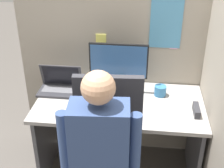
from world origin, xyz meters
TOP-DOWN VIEW (x-y plane):
  - cubicle_panel_back at (0.00, 0.72)m, footprint 1.82×0.05m
  - cubicle_panel_right at (0.68, 0.28)m, footprint 0.04×1.33m
  - desk at (0.00, 0.35)m, footprint 1.32×0.69m
  - paper_box at (-0.03, 0.51)m, footprint 0.34×0.22m
  - monitor at (-0.03, 0.51)m, footprint 0.47×0.21m
  - laptop at (-0.51, 0.46)m, footprint 0.35×0.21m
  - mouse at (-0.24, 0.27)m, footprint 0.06×0.05m
  - stapler at (0.58, 0.24)m, footprint 0.04×0.16m
  - carrot_toy at (-0.02, 0.17)m, footprint 0.05×0.13m
  - office_chair at (-0.05, -0.23)m, footprint 0.53×0.57m
  - person at (-0.06, -0.40)m, footprint 0.48×0.42m
  - coffee_mug at (0.32, 0.48)m, footprint 0.10×0.10m

SIDE VIEW (x-z plane):
  - desk at x=0.00m, z-range 0.18..0.89m
  - office_chair at x=-0.05m, z-range 0.01..1.17m
  - mouse at x=-0.24m, z-range 0.72..0.76m
  - carrot_toy at x=-0.02m, z-range 0.72..0.77m
  - stapler at x=0.58m, z-range 0.72..0.78m
  - paper_box at x=-0.03m, z-range 0.72..0.79m
  - coffee_mug at x=0.32m, z-range 0.72..0.80m
  - laptop at x=-0.51m, z-range 0.65..0.87m
  - person at x=-0.06m, z-range 0.11..1.43m
  - cubicle_panel_right at x=0.68m, z-range 0.00..1.56m
  - cubicle_panel_back at x=0.00m, z-range 0.00..1.56m
  - monitor at x=-0.03m, z-range 0.79..1.14m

